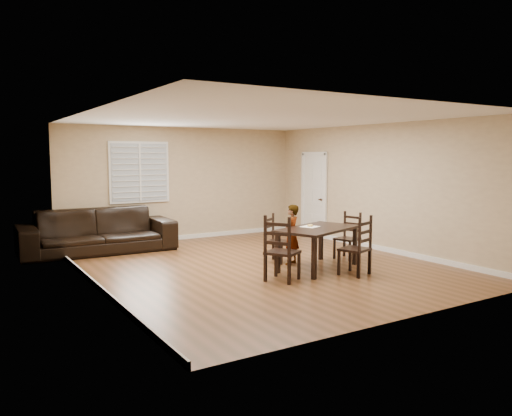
% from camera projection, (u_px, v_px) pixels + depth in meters
% --- Properties ---
extents(ground, '(7.00, 7.00, 0.00)m').
position_uv_depth(ground, '(260.00, 266.00, 9.22)').
color(ground, brown).
rests_on(ground, ground).
extents(room, '(6.04, 7.04, 2.72)m').
position_uv_depth(room, '(257.00, 168.00, 9.20)').
color(room, tan).
rests_on(room, ground).
extents(dining_table, '(1.80, 1.38, 0.75)m').
position_uv_depth(dining_table, '(318.00, 232.00, 8.92)').
color(dining_table, black).
rests_on(dining_table, ground).
extents(chair_near, '(0.55, 0.54, 0.92)m').
position_uv_depth(chair_near, '(272.00, 240.00, 9.55)').
color(chair_near, black).
rests_on(chair_near, ground).
extents(chair_far, '(0.57, 0.55, 1.02)m').
position_uv_depth(chair_far, '(361.00, 249.00, 8.41)').
color(chair_far, black).
rests_on(chair_far, ground).
extents(chair_left, '(0.64, 0.65, 1.08)m').
position_uv_depth(chair_left, '(279.00, 252.00, 7.97)').
color(chair_left, black).
rests_on(chair_left, ground).
extents(chair_right, '(0.48, 0.50, 0.92)m').
position_uv_depth(chair_right, '(350.00, 237.00, 9.87)').
color(chair_right, black).
rests_on(chair_right, ground).
extents(child, '(0.49, 0.45, 1.12)m').
position_uv_depth(child, '(291.00, 235.00, 9.29)').
color(child, gray).
rests_on(child, ground).
extents(napkin, '(0.37, 0.37, 0.00)m').
position_uv_depth(napkin, '(310.00, 227.00, 9.02)').
color(napkin, white).
rests_on(napkin, dining_table).
extents(donut, '(0.11, 0.11, 0.04)m').
position_uv_depth(donut, '(310.00, 225.00, 9.03)').
color(donut, gold).
rests_on(donut, napkin).
extents(sofa, '(3.15, 1.31, 0.91)m').
position_uv_depth(sofa, '(98.00, 231.00, 10.44)').
color(sofa, black).
rests_on(sofa, ground).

